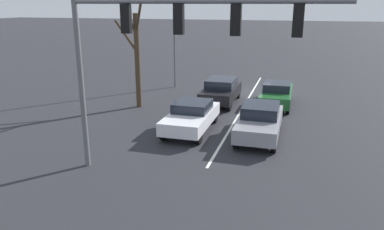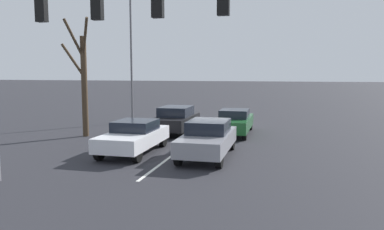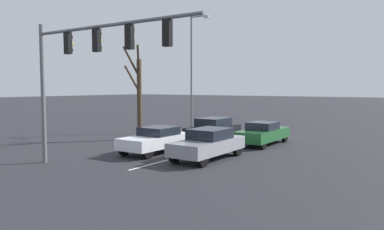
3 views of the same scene
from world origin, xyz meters
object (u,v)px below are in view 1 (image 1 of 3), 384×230
object	(u,v)px
car_white_midlane_front	(191,116)
traffic_signal_gantry	(160,39)
car_darkgreen_leftlane_second	(277,94)
car_gray_leftlane_front	(260,120)
bare_tree_near	(136,54)
street_lamp_right_shoulder	(176,15)
car_black_midlane_second	(221,90)

from	to	relation	value
car_white_midlane_front	traffic_signal_gantry	size ratio (longest dim) A/B	0.49
car_white_midlane_front	car_darkgreen_leftlane_second	world-z (taller)	car_darkgreen_leftlane_second
car_darkgreen_leftlane_second	traffic_signal_gantry	xyz separation A→B (m)	(3.26, 11.14, 4.18)
car_white_midlane_front	car_darkgreen_leftlane_second	bearing A→B (deg)	-121.48
car_gray_leftlane_front	traffic_signal_gantry	world-z (taller)	traffic_signal_gantry
car_white_midlane_front	bare_tree_near	distance (m)	5.96
car_gray_leftlane_front	bare_tree_near	world-z (taller)	bare_tree_near
car_white_midlane_front	street_lamp_right_shoulder	distance (m)	11.03
car_white_midlane_front	street_lamp_right_shoulder	bearing A→B (deg)	-67.58
car_black_midlane_second	bare_tree_near	xyz separation A→B (m)	(4.63, 2.27, 2.38)
traffic_signal_gantry	bare_tree_near	world-z (taller)	traffic_signal_gantry
car_gray_leftlane_front	street_lamp_right_shoulder	bearing A→B (deg)	-52.33
car_black_midlane_second	car_gray_leftlane_front	bearing A→B (deg)	118.49
car_black_midlane_second	traffic_signal_gantry	world-z (taller)	traffic_signal_gantry
car_darkgreen_leftlane_second	traffic_signal_gantry	world-z (taller)	traffic_signal_gantry
street_lamp_right_shoulder	bare_tree_near	bearing A→B (deg)	85.45
car_gray_leftlane_front	car_black_midlane_second	world-z (taller)	car_black_midlane_second
traffic_signal_gantry	street_lamp_right_shoulder	xyz separation A→B (m)	(4.27, -14.41, 0.35)
car_black_midlane_second	traffic_signal_gantry	distance (m)	11.45
bare_tree_near	street_lamp_right_shoulder	bearing A→B (deg)	-94.55
street_lamp_right_shoulder	bare_tree_near	world-z (taller)	street_lamp_right_shoulder
car_black_midlane_second	bare_tree_near	bearing A→B (deg)	26.15
car_gray_leftlane_front	bare_tree_near	xyz separation A→B (m)	(7.65, -3.29, 2.40)
street_lamp_right_shoulder	car_darkgreen_leftlane_second	bearing A→B (deg)	156.48
car_white_midlane_front	car_black_midlane_second	size ratio (longest dim) A/B	1.00
car_white_midlane_front	car_gray_leftlane_front	bearing A→B (deg)	-179.80
car_black_midlane_second	car_darkgreen_leftlane_second	bearing A→B (deg)	-172.46
traffic_signal_gantry	car_white_midlane_front	bearing A→B (deg)	-85.20
car_gray_leftlane_front	street_lamp_right_shoulder	xyz separation A→B (m)	(7.17, -9.29, 4.47)
car_white_midlane_front	traffic_signal_gantry	xyz separation A→B (m)	(-0.43, 5.11, 4.17)
car_darkgreen_leftlane_second	street_lamp_right_shoulder	size ratio (longest dim) A/B	0.51
car_gray_leftlane_front	car_white_midlane_front	bearing A→B (deg)	0.20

